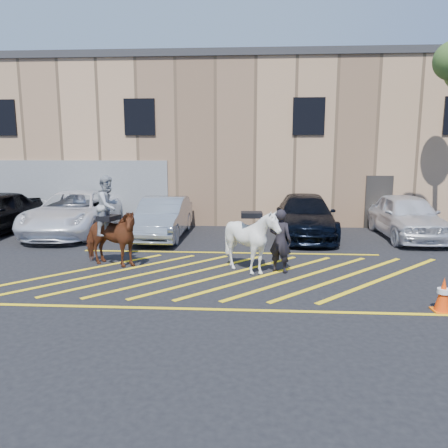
# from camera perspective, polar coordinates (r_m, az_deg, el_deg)

# --- Properties ---
(ground) EXTENTS (90.00, 90.00, 0.00)m
(ground) POSITION_cam_1_polar(r_m,az_deg,el_deg) (11.99, 0.09, -6.30)
(ground) COLOR black
(ground) RESTS_ON ground
(car_white_pickup) EXTENTS (2.86, 5.99, 1.65)m
(car_white_pickup) POSITION_cam_1_polar(r_m,az_deg,el_deg) (18.16, -18.85, 1.44)
(car_white_pickup) COLOR white
(car_white_pickup) RESTS_ON ground
(car_silver_sedan) EXTENTS (1.62, 4.57, 1.50)m
(car_silver_sedan) POSITION_cam_1_polar(r_m,az_deg,el_deg) (16.53, -7.98, 0.82)
(car_silver_sedan) COLOR #91989F
(car_silver_sedan) RESTS_ON ground
(car_blue_suv) EXTENTS (2.41, 5.41, 1.54)m
(car_blue_suv) POSITION_cam_1_polar(r_m,az_deg,el_deg) (16.97, 10.49, 1.05)
(car_blue_suv) COLOR black
(car_blue_suv) RESTS_ON ground
(car_white_suv) EXTENTS (1.97, 4.84, 1.65)m
(car_white_suv) POSITION_cam_1_polar(r_m,az_deg,el_deg) (17.67, 22.74, 0.97)
(car_white_suv) COLOR white
(car_white_suv) RESTS_ON ground
(handler) EXTENTS (0.75, 0.66, 1.73)m
(handler) POSITION_cam_1_polar(r_m,az_deg,el_deg) (11.90, 7.36, -2.20)
(handler) COLOR black
(handler) RESTS_ON ground
(warehouse) EXTENTS (32.42, 10.20, 7.30)m
(warehouse) POSITION_cam_1_polar(r_m,az_deg,el_deg) (23.49, 1.92, 10.72)
(warehouse) COLOR tan
(warehouse) RESTS_ON ground
(hatching_zone) EXTENTS (12.60, 5.12, 0.01)m
(hatching_zone) POSITION_cam_1_polar(r_m,az_deg,el_deg) (11.70, -0.00, -6.68)
(hatching_zone) COLOR yellow
(hatching_zone) RESTS_ON ground
(mounted_bay) EXTENTS (2.14, 1.46, 2.59)m
(mounted_bay) POSITION_cam_1_polar(r_m,az_deg,el_deg) (12.78, -14.75, -0.79)
(mounted_bay) COLOR #622A17
(mounted_bay) RESTS_ON ground
(saddled_white) EXTENTS (1.50, 1.68, 1.79)m
(saddled_white) POSITION_cam_1_polar(r_m,az_deg,el_deg) (11.73, 3.60, -2.14)
(saddled_white) COLOR white
(saddled_white) RESTS_ON ground
(traffic_cone) EXTENTS (0.39, 0.39, 0.73)m
(traffic_cone) POSITION_cam_1_polar(r_m,az_deg,el_deg) (10.20, 26.71, -8.23)
(traffic_cone) COLOR #FB640A
(traffic_cone) RESTS_ON ground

